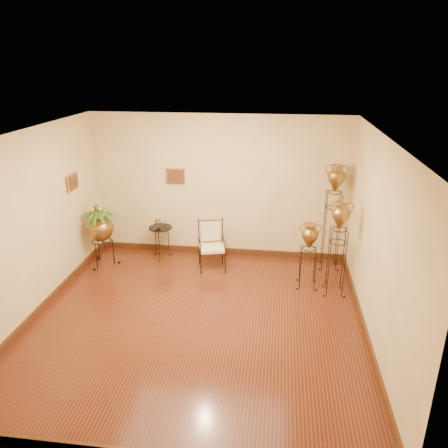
# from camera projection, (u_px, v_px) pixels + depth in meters

# --- Properties ---
(ground) EXTENTS (5.00, 5.00, 0.00)m
(ground) POSITION_uv_depth(u_px,v_px,m) (197.00, 321.00, 6.64)
(ground) COLOR #562A14
(ground) RESTS_ON ground
(room_shell) EXTENTS (5.02, 5.02, 2.81)m
(room_shell) POSITION_uv_depth(u_px,v_px,m) (194.00, 213.00, 6.03)
(room_shell) COLOR beige
(room_shell) RESTS_ON ground
(amphora_tall) EXTENTS (0.51, 0.51, 2.01)m
(amphora_tall) POSITION_uv_depth(u_px,v_px,m) (332.00, 216.00, 8.01)
(amphora_tall) COLOR black
(amphora_tall) RESTS_ON ground
(amphora_mid) EXTENTS (0.41, 0.41, 1.64)m
(amphora_mid) POSITION_uv_depth(u_px,v_px,m) (338.00, 248.00, 7.16)
(amphora_mid) COLOR black
(amphora_mid) RESTS_ON ground
(amphora_short) EXTENTS (0.39, 0.39, 1.18)m
(amphora_short) POSITION_uv_depth(u_px,v_px,m) (308.00, 255.00, 7.47)
(amphora_short) COLOR black
(amphora_short) RESTS_ON ground
(planter_urn) EXTENTS (0.82, 0.82, 1.43)m
(planter_urn) POSITION_uv_depth(u_px,v_px,m) (100.00, 226.00, 8.18)
(planter_urn) COLOR black
(planter_urn) RESTS_ON ground
(armchair) EXTENTS (0.62, 0.60, 0.92)m
(armchair) POSITION_uv_depth(u_px,v_px,m) (212.00, 246.00, 8.12)
(armchair) COLOR black
(armchair) RESTS_ON ground
(side_table) EXTENTS (0.51, 0.51, 0.82)m
(side_table) POSITION_uv_depth(u_px,v_px,m) (161.00, 242.00, 8.65)
(side_table) COLOR black
(side_table) RESTS_ON ground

